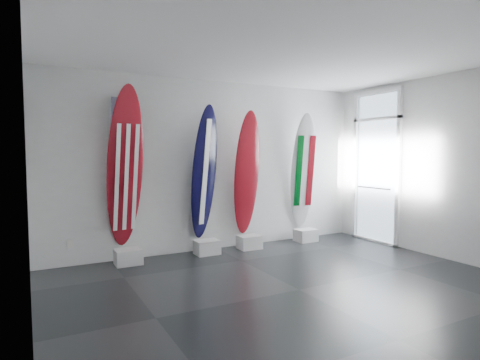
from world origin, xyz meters
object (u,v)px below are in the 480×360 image
surfboard_navy (204,173)px  surfboard_swiss (247,173)px  surfboard_usa (125,168)px  surfboard_italy (303,171)px

surfboard_navy → surfboard_swiss: bearing=-17.4°
surfboard_navy → surfboard_swiss: size_ratio=1.03×
surfboard_usa → surfboard_italy: surfboard_usa is taller
surfboard_usa → surfboard_italy: size_ratio=1.12×
surfboard_usa → surfboard_navy: size_ratio=1.10×
surfboard_swiss → surfboard_navy: bearing=177.4°
surfboard_navy → surfboard_italy: surfboard_navy is taller
surfboard_navy → surfboard_usa: bearing=162.6°
surfboard_usa → surfboard_navy: (1.33, 0.00, -0.11)m
surfboard_italy → surfboard_navy: bearing=-166.6°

